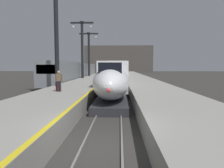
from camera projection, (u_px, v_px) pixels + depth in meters
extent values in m
plane|color=#33302D|center=(102.00, 149.00, 7.68)|extent=(260.00, 260.00, 0.00)
cube|color=gray|center=(90.00, 83.00, 32.43)|extent=(4.80, 110.00, 1.05)
cube|color=gray|center=(141.00, 83.00, 32.13)|extent=(4.80, 110.00, 1.05)
cube|color=yellow|center=(104.00, 79.00, 32.30)|extent=(0.20, 107.80, 0.01)
cube|color=slate|center=(111.00, 84.00, 35.08)|extent=(0.08, 110.00, 0.12)
cube|color=slate|center=(120.00, 84.00, 35.03)|extent=(0.08, 110.00, 0.12)
cube|color=slate|center=(64.00, 84.00, 35.38)|extent=(0.08, 110.00, 0.12)
cube|color=slate|center=(73.00, 84.00, 35.33)|extent=(0.08, 110.00, 0.12)
ellipsoid|color=silver|center=(111.00, 82.00, 16.28)|extent=(2.78, 8.31, 2.56)
cube|color=#28282D|center=(111.00, 103.00, 15.99)|extent=(2.46, 7.06, 0.55)
cube|color=black|center=(110.00, 69.00, 14.32)|extent=(1.59, 1.00, 0.90)
sphere|color=#F24C4C|center=(109.00, 90.00, 12.23)|extent=(0.28, 0.28, 0.28)
cube|color=silver|center=(114.00, 75.00, 25.71)|extent=(2.90, 14.00, 3.05)
cube|color=black|center=(103.00, 70.00, 25.72)|extent=(0.04, 11.90, 0.80)
cube|color=black|center=(126.00, 70.00, 25.61)|extent=(0.04, 11.90, 0.80)
cube|color=silver|center=(114.00, 85.00, 25.82)|extent=(2.92, 13.30, 0.24)
cube|color=black|center=(113.00, 94.00, 21.40)|extent=(2.03, 2.20, 0.56)
cube|color=black|center=(115.00, 86.00, 30.32)|extent=(2.03, 2.20, 0.56)
cube|color=silver|center=(117.00, 71.00, 42.24)|extent=(2.90, 18.00, 3.05)
cube|color=black|center=(110.00, 69.00, 42.24)|extent=(0.04, 15.84, 0.80)
cube|color=black|center=(123.00, 69.00, 42.14)|extent=(0.04, 15.84, 0.80)
cube|color=black|center=(116.00, 82.00, 36.30)|extent=(2.03, 2.20, 0.56)
cube|color=black|center=(117.00, 78.00, 48.48)|extent=(2.03, 2.20, 0.56)
cube|color=silver|center=(117.00, 70.00, 60.76)|extent=(2.90, 18.00, 3.05)
cube|color=black|center=(113.00, 68.00, 60.77)|extent=(0.04, 15.84, 0.80)
cube|color=black|center=(122.00, 68.00, 60.66)|extent=(0.04, 15.84, 0.80)
cube|color=black|center=(117.00, 77.00, 54.82)|extent=(2.03, 2.20, 0.56)
cube|color=black|center=(118.00, 75.00, 67.00)|extent=(2.03, 2.20, 0.56)
cube|color=silver|center=(118.00, 69.00, 79.28)|extent=(2.90, 18.00, 3.05)
cube|color=black|center=(114.00, 68.00, 79.29)|extent=(0.04, 15.84, 0.80)
cube|color=black|center=(122.00, 68.00, 79.18)|extent=(0.04, 15.84, 0.80)
cube|color=black|center=(118.00, 74.00, 73.34)|extent=(2.03, 2.20, 0.56)
cube|color=black|center=(118.00, 73.00, 85.53)|extent=(2.03, 2.20, 0.56)
cube|color=gray|center=(66.00, 72.00, 33.36)|extent=(2.85, 18.00, 3.30)
cube|color=black|center=(46.00, 69.00, 24.39)|extent=(2.28, 0.08, 1.10)
cube|color=black|center=(57.00, 69.00, 33.37)|extent=(0.04, 15.30, 0.90)
cube|color=black|center=(74.00, 69.00, 33.27)|extent=(0.04, 15.30, 0.90)
cube|color=black|center=(55.00, 88.00, 27.79)|extent=(2.00, 2.00, 0.52)
cube|color=black|center=(74.00, 81.00, 39.26)|extent=(2.00, 2.00, 0.52)
cube|color=gray|center=(85.00, 70.00, 51.89)|extent=(2.85, 18.00, 3.30)
cylinder|color=black|center=(56.00, 38.00, 21.36)|extent=(0.44, 0.44, 10.00)
cylinder|color=black|center=(82.00, 50.00, 36.07)|extent=(0.44, 0.44, 9.82)
cylinder|color=black|center=(82.00, 22.00, 35.67)|extent=(0.68, 0.68, 0.30)
cube|color=black|center=(82.00, 23.00, 35.68)|extent=(4.00, 0.24, 0.28)
cylinder|color=black|center=(73.00, 25.00, 35.77)|extent=(0.03, 0.03, 0.60)
sphere|color=#EFEACC|center=(73.00, 27.00, 35.79)|extent=(0.36, 0.36, 0.36)
cylinder|color=black|center=(91.00, 25.00, 35.65)|extent=(0.03, 0.03, 0.60)
sphere|color=#EFEACC|center=(91.00, 27.00, 35.68)|extent=(0.36, 0.36, 0.36)
cylinder|color=black|center=(89.00, 54.00, 43.83)|extent=(0.44, 0.44, 9.17)
cylinder|color=black|center=(89.00, 33.00, 43.45)|extent=(0.68, 0.68, 0.30)
cube|color=black|center=(89.00, 34.00, 43.46)|extent=(4.00, 0.24, 0.28)
cylinder|color=black|center=(82.00, 35.00, 43.54)|extent=(0.03, 0.03, 0.60)
sphere|color=#EFEACC|center=(82.00, 37.00, 43.57)|extent=(0.36, 0.36, 0.36)
cylinder|color=black|center=(96.00, 35.00, 43.43)|extent=(0.03, 0.03, 0.60)
sphere|color=#EFEACC|center=(96.00, 37.00, 43.46)|extent=(0.36, 0.36, 0.36)
cylinder|color=#23232D|center=(60.00, 86.00, 16.67)|extent=(0.13, 0.13, 0.85)
cylinder|color=#23232D|center=(58.00, 86.00, 16.64)|extent=(0.13, 0.13, 0.85)
cube|color=brown|center=(59.00, 77.00, 16.59)|extent=(0.41, 0.28, 0.62)
cylinder|color=brown|center=(62.00, 78.00, 16.63)|extent=(0.09, 0.09, 0.58)
cylinder|color=brown|center=(56.00, 78.00, 16.57)|extent=(0.09, 0.09, 0.58)
sphere|color=tan|center=(59.00, 72.00, 16.56)|extent=(0.22, 0.22, 0.22)
cube|color=maroon|center=(58.00, 87.00, 17.06)|extent=(0.40, 0.22, 0.60)
cylinder|color=#262628|center=(57.00, 82.00, 17.02)|extent=(0.02, 0.02, 0.36)
cylinder|color=#262628|center=(60.00, 82.00, 17.01)|extent=(0.02, 0.02, 0.36)
cube|color=#262628|center=(58.00, 79.00, 17.00)|extent=(0.22, 0.03, 0.02)
cube|color=#4C4742|center=(119.00, 59.00, 108.65)|extent=(36.00, 2.00, 14.00)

